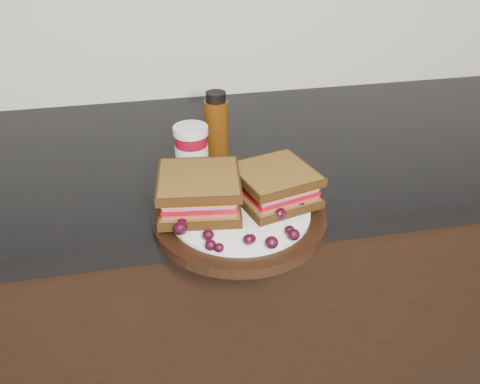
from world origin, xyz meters
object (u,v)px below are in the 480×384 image
object	(u,v)px
sandwich_left	(199,192)
condiment_jar	(192,150)
oil_bottle	(216,124)
plate	(240,219)

from	to	relation	value
sandwich_left	condiment_jar	distance (m)	0.16
condiment_jar	oil_bottle	size ratio (longest dim) A/B	0.72
plate	sandwich_left	xyz separation A→B (m)	(-0.06, 0.02, 0.04)
condiment_jar	oil_bottle	bearing A→B (deg)	49.02
plate	condiment_jar	distance (m)	0.20
oil_bottle	condiment_jar	bearing A→B (deg)	-130.98
plate	condiment_jar	bearing A→B (deg)	106.33
plate	sandwich_left	size ratio (longest dim) A/B	2.16
condiment_jar	plate	bearing A→B (deg)	-73.67
sandwich_left	condiment_jar	world-z (taller)	condiment_jar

